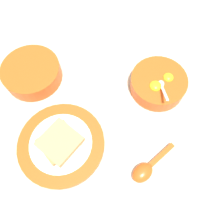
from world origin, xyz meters
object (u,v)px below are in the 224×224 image
(toast_sandwich, at_px, (59,142))
(congee_bowl, at_px, (32,72))
(toast_plate, at_px, (61,144))
(egg_bowl, at_px, (158,83))
(soup_spoon, at_px, (146,169))

(toast_sandwich, height_order, congee_bowl, toast_sandwich)
(toast_plate, relative_size, congee_bowl, 1.34)
(egg_bowl, xyz_separation_m, congee_bowl, (-0.09, 0.36, 0.00))
(congee_bowl, bearing_deg, soup_spoon, -111.70)
(soup_spoon, relative_size, congee_bowl, 0.80)
(toast_sandwich, xyz_separation_m, congee_bowl, (0.17, 0.17, -0.01))
(toast_plate, relative_size, soup_spoon, 1.69)
(toast_sandwich, bearing_deg, soup_spoon, -87.12)
(congee_bowl, bearing_deg, toast_sandwich, -135.02)
(toast_plate, height_order, soup_spoon, soup_spoon)
(egg_bowl, relative_size, toast_plate, 0.70)
(soup_spoon, height_order, congee_bowl, congee_bowl)
(toast_sandwich, relative_size, congee_bowl, 0.72)
(soup_spoon, xyz_separation_m, congee_bowl, (0.16, 0.39, 0.02))
(toast_plate, height_order, toast_sandwich, toast_sandwich)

